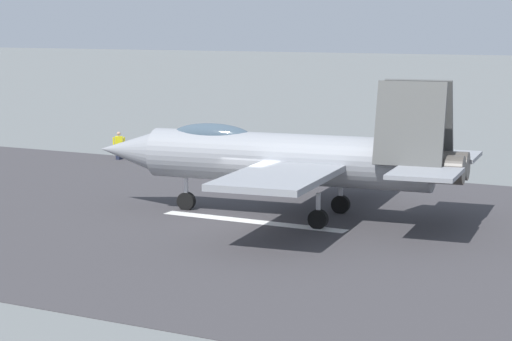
% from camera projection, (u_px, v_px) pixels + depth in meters
% --- Properties ---
extents(ground_plane, '(400.00, 400.00, 0.00)m').
position_uv_depth(ground_plane, '(248.00, 221.00, 37.74)').
color(ground_plane, slate).
extents(runway_strip, '(240.00, 26.00, 0.02)m').
position_uv_depth(runway_strip, '(248.00, 221.00, 37.73)').
color(runway_strip, '#3B393C').
rests_on(runway_strip, ground).
extents(fighter_jet, '(16.23, 14.14, 5.69)m').
position_uv_depth(fighter_jet, '(286.00, 157.00, 38.12)').
color(fighter_jet, gray).
rests_on(fighter_jet, ground).
extents(crew_person, '(0.61, 0.47, 1.63)m').
position_uv_depth(crew_person, '(119.00, 146.00, 54.61)').
color(crew_person, '#1E2338').
rests_on(crew_person, ground).
extents(marker_cone_mid, '(0.44, 0.44, 0.55)m').
position_uv_depth(marker_cone_mid, '(308.00, 169.00, 49.38)').
color(marker_cone_mid, orange).
rests_on(marker_cone_mid, ground).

